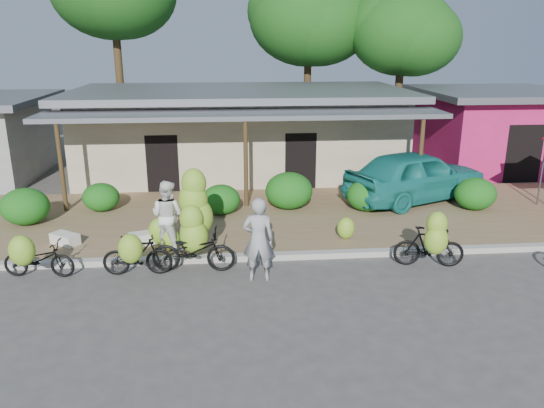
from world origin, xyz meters
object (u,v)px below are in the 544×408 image
Objects in this scene: bike_far_left at (36,258)px; bike_right at (431,243)px; tree_near_right at (398,31)px; bike_center at (194,230)px; teal_van at (416,175)px; bike_left at (136,254)px; tree_center_right at (304,16)px; sack_near at (146,238)px; sack_far at (65,239)px; vendor at (258,239)px; bystander at (167,216)px.

bike_right is (9.04, -0.25, 0.13)m from bike_far_left.
tree_near_right reaches higher than bike_center.
bike_left is at bearing 97.21° from teal_van.
tree_center_right is 16.03m from sack_near.
bike_left is 2.89m from sack_far.
tree_center_right is 16.81m from sack_far.
sack_near is 3.59m from vendor.
tree_near_right is 15.93m from bystander.
bike_left is 1.88× the size of sack_near.
sack_near is (-0.04, 1.78, -0.29)m from bike_left.
tree_center_right is 1.71× the size of teal_van.
bike_center is 3.12× the size of sack_far.
vendor is (4.88, -2.31, 0.71)m from sack_far.
teal_van is at bearing -52.62° from bike_center.
tree_center_right is 15.92m from bystander.
vendor is at bearing -115.91° from bike_center.
bike_far_left reaches higher than bike_left.
bystander reaches higher than sack_near.
bike_center reaches higher than bike_far_left.
vendor is at bearing -117.86° from tree_near_right.
vendor is (-7.26, -13.73, -4.61)m from tree_near_right.
bystander is at bearing -35.78° from vendor.
teal_van is (6.95, 4.45, 0.06)m from bike_center.
teal_van is (10.47, 4.84, 0.45)m from bike_far_left.
vendor is (4.98, -0.47, 0.45)m from bike_far_left.
tree_center_right is 3.62× the size of bike_center.
bike_far_left is 0.88× the size of vendor.
bike_center is (3.52, 0.39, 0.39)m from bike_far_left.
bike_center is (-8.72, -12.86, -4.67)m from tree_near_right.
tree_center_right is 16.92m from vendor.
bike_far_left is 0.72× the size of bike_center.
vendor reaches higher than bike_left.
bystander is at bearing 43.98° from bike_center.
bystander is at bearing -34.75° from sack_near.
bike_left is 2.13× the size of sack_far.
bystander is at bearing -22.56° from bike_left.
sack_near is at bearing -6.72° from bystander.
bike_center is (1.29, 0.49, 0.35)m from bike_left.
bike_center is at bearing -76.56° from bike_far_left.
bike_center is 0.47× the size of teal_van.
bystander is at bearing 91.50° from teal_van.
tree_center_right is 1.15× the size of tree_near_right.
teal_van is (8.28, 3.16, 0.69)m from sack_near.
bike_far_left is 3.13m from bystander.
bike_center is at bearing -67.92° from bike_left.
tree_near_right is at bearing -35.55° from teal_van.
tree_near_right reaches higher than bike_far_left.
teal_van is (1.44, 5.09, 0.32)m from bike_right.
sack_near is (-6.05, -13.57, -6.02)m from tree_center_right.
tree_near_right is at bearing -29.36° from bike_center.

